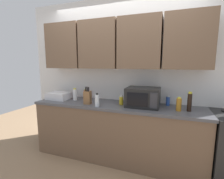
% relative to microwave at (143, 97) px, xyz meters
% --- Properties ---
extents(wall_back_with_cabinets, '(3.52, 0.38, 2.60)m').
position_rel_microwave_xyz_m(wall_back_with_cabinets, '(-0.42, 0.23, 0.54)').
color(wall_back_with_cabinets, white).
rests_on(wall_back_with_cabinets, ground_plane).
extents(counter_run, '(2.65, 0.63, 0.90)m').
position_rel_microwave_xyz_m(counter_run, '(-0.42, -0.00, -0.59)').
color(counter_run, brown).
rests_on(counter_run, ground_plane).
extents(microwave, '(0.48, 0.37, 0.28)m').
position_rel_microwave_xyz_m(microwave, '(0.00, 0.00, 0.00)').
color(microwave, black).
rests_on(microwave, counter_run).
extents(dish_rack, '(0.38, 0.30, 0.12)m').
position_rel_microwave_xyz_m(dish_rack, '(-1.49, -0.00, -0.08)').
color(dish_rack, silver).
rests_on(dish_rack, counter_run).
extents(knife_block, '(0.12, 0.13, 0.27)m').
position_rel_microwave_xyz_m(knife_block, '(-0.85, -0.13, -0.04)').
color(knife_block, brown).
rests_on(knife_block, counter_run).
extents(bottle_clear_tall, '(0.07, 0.07, 0.20)m').
position_rel_microwave_xyz_m(bottle_clear_tall, '(-0.64, -0.22, -0.05)').
color(bottle_clear_tall, silver).
rests_on(bottle_clear_tall, counter_run).
extents(bottle_red_sauce, '(0.06, 0.06, 0.17)m').
position_rel_microwave_xyz_m(bottle_red_sauce, '(-1.06, 0.19, -0.06)').
color(bottle_red_sauce, red).
rests_on(bottle_red_sauce, counter_run).
extents(bottle_yellow_mustard, '(0.06, 0.06, 0.15)m').
position_rel_microwave_xyz_m(bottle_yellow_mustard, '(-0.33, 0.00, -0.07)').
color(bottle_yellow_mustard, gold).
rests_on(bottle_yellow_mustard, counter_run).
extents(bottle_soy_dark, '(0.06, 0.06, 0.26)m').
position_rel_microwave_xyz_m(bottle_soy_dark, '(0.62, -0.03, -0.01)').
color(bottle_soy_dark, black).
rests_on(bottle_soy_dark, counter_run).
extents(bottle_blue_cleaner, '(0.05, 0.05, 0.15)m').
position_rel_microwave_xyz_m(bottle_blue_cleaner, '(0.35, 0.19, -0.07)').
color(bottle_blue_cleaner, '#2D56B7').
rests_on(bottle_blue_cleaner, counter_run).
extents(bottle_amber_vinegar, '(0.07, 0.07, 0.19)m').
position_rel_microwave_xyz_m(bottle_amber_vinegar, '(0.49, -0.07, -0.05)').
color(bottle_amber_vinegar, '#AD701E').
rests_on(bottle_amber_vinegar, counter_run).
extents(bottle_white_jar, '(0.07, 0.07, 0.21)m').
position_rel_microwave_xyz_m(bottle_white_jar, '(-1.17, 0.03, -0.04)').
color(bottle_white_jar, white).
rests_on(bottle_white_jar, counter_run).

